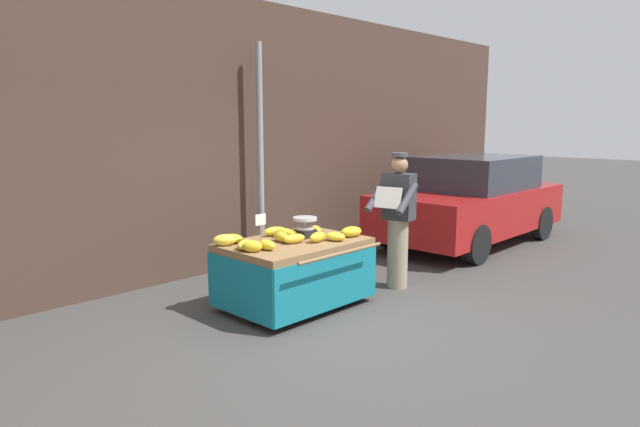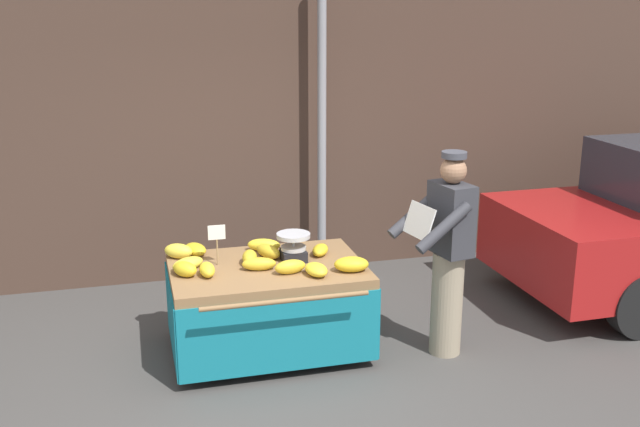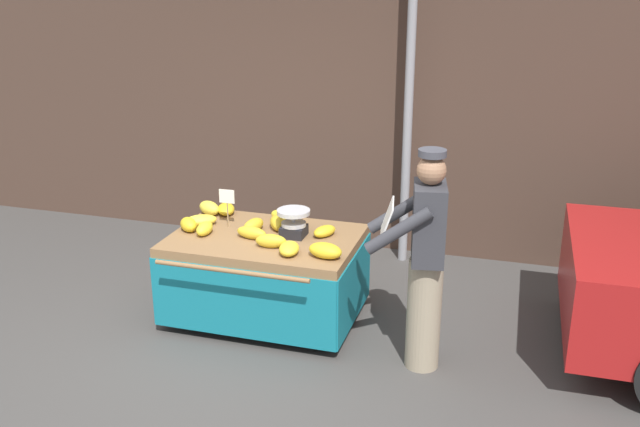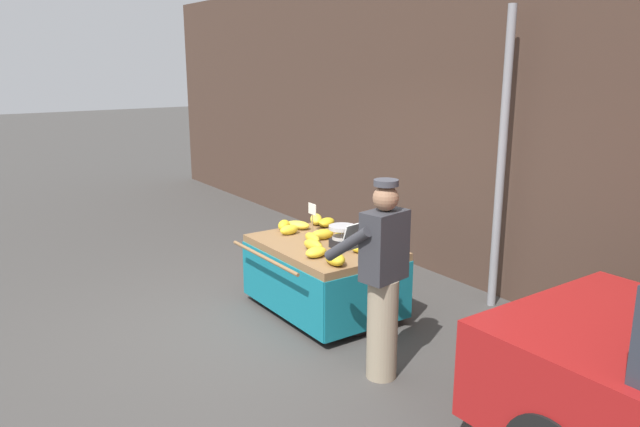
% 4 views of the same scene
% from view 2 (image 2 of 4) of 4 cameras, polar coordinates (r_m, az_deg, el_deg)
% --- Properties ---
extents(ground_plane, '(60.00, 60.00, 0.00)m').
position_cam_2_polar(ground_plane, '(5.64, -2.72, -14.13)').
color(ground_plane, '#423F3D').
extents(back_wall, '(16.00, 0.24, 3.80)m').
position_cam_2_polar(back_wall, '(7.71, -7.38, 8.96)').
color(back_wall, '#473328').
rests_on(back_wall, ground).
extents(street_pole, '(0.09, 0.09, 3.18)m').
position_cam_2_polar(street_pole, '(7.57, 0.14, 6.58)').
color(street_pole, gray).
rests_on(street_pole, ground).
extents(banana_cart, '(1.59, 1.29, 0.77)m').
position_cam_2_polar(banana_cart, '(6.10, -4.08, -5.90)').
color(banana_cart, olive).
rests_on(banana_cart, ground).
extents(weighing_scale, '(0.28, 0.28, 0.23)m').
position_cam_2_polar(weighing_scale, '(6.10, -2.07, -2.61)').
color(weighing_scale, black).
rests_on(weighing_scale, banana_cart).
extents(price_sign, '(0.14, 0.01, 0.34)m').
position_cam_2_polar(price_sign, '(6.01, -8.01, -1.75)').
color(price_sign, '#997A51').
rests_on(price_sign, banana_cart).
extents(banana_bunch_0, '(0.16, 0.28, 0.11)m').
position_cam_2_polar(banana_bunch_0, '(6.06, -5.47, -3.42)').
color(banana_bunch_0, gold).
rests_on(banana_bunch_0, banana_cart).
extents(banana_bunch_1, '(0.29, 0.15, 0.11)m').
position_cam_2_polar(banana_bunch_1, '(5.92, -4.74, -3.91)').
color(banana_bunch_1, gold).
rests_on(banana_bunch_1, banana_cart).
extents(banana_bunch_2, '(0.28, 0.25, 0.13)m').
position_cam_2_polar(banana_bunch_2, '(6.28, -10.91, -2.87)').
color(banana_bunch_2, yellow).
rests_on(banana_bunch_2, banana_cart).
extents(banana_bunch_3, '(0.30, 0.22, 0.12)m').
position_cam_2_polar(banana_bunch_3, '(5.87, 2.45, -3.95)').
color(banana_bunch_3, gold).
rests_on(banana_bunch_3, banana_cart).
extents(banana_bunch_4, '(0.27, 0.15, 0.11)m').
position_cam_2_polar(banana_bunch_4, '(5.83, -2.33, -4.15)').
color(banana_bunch_4, gold).
rests_on(banana_bunch_4, banana_cart).
extents(banana_bunch_5, '(0.20, 0.27, 0.10)m').
position_cam_2_polar(banana_bunch_5, '(5.79, -0.29, -4.37)').
color(banana_bunch_5, yellow).
rests_on(banana_bunch_5, banana_cart).
extents(banana_bunch_6, '(0.24, 0.30, 0.11)m').
position_cam_2_polar(banana_bunch_6, '(6.19, -4.03, -2.94)').
color(banana_bunch_6, gold).
rests_on(banana_bunch_6, banana_cart).
extents(banana_bunch_7, '(0.31, 0.21, 0.11)m').
position_cam_2_polar(banana_bunch_7, '(6.36, -4.37, -2.45)').
color(banana_bunch_7, yellow).
rests_on(banana_bunch_7, banana_cart).
extents(banana_bunch_8, '(0.13, 0.23, 0.11)m').
position_cam_2_polar(banana_bunch_8, '(5.84, -8.74, -4.32)').
color(banana_bunch_8, yellow).
rests_on(banana_bunch_8, banana_cart).
extents(banana_bunch_9, '(0.22, 0.26, 0.09)m').
position_cam_2_polar(banana_bunch_9, '(6.25, 0.02, -2.84)').
color(banana_bunch_9, gold).
rests_on(banana_bunch_9, banana_cart).
extents(banana_bunch_10, '(0.24, 0.24, 0.12)m').
position_cam_2_polar(banana_bunch_10, '(5.86, -10.42, -4.26)').
color(banana_bunch_10, gold).
rests_on(banana_bunch_10, banana_cart).
extents(banana_bunch_11, '(0.32, 0.29, 0.10)m').
position_cam_2_polar(banana_bunch_11, '(6.01, -10.21, -3.84)').
color(banana_bunch_11, yellow).
rests_on(banana_bunch_11, banana_cart).
extents(banana_bunch_12, '(0.24, 0.29, 0.10)m').
position_cam_2_polar(banana_bunch_12, '(6.34, -9.64, -2.75)').
color(banana_bunch_12, gold).
rests_on(banana_bunch_12, banana_cart).
extents(vendor_person, '(0.64, 0.59, 1.71)m').
position_cam_2_polar(vendor_person, '(6.05, 9.86, -3.10)').
color(vendor_person, gray).
rests_on(vendor_person, ground).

